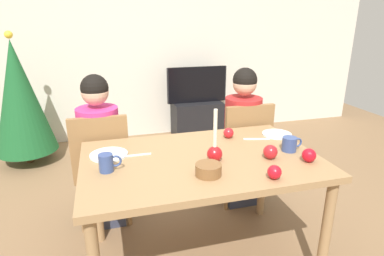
{
  "coord_description": "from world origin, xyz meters",
  "views": [
    {
      "loc": [
        -0.53,
        -1.7,
        1.55
      ],
      "look_at": [
        0.0,
        0.2,
        0.87
      ],
      "focal_mm": 30.37,
      "sensor_mm": 36.0,
      "label": 1
    }
  ],
  "objects_px": {
    "apple_by_left_plate": "(274,172)",
    "apple_by_right_mug": "(229,133)",
    "dining_table": "(201,170)",
    "bowl_walnuts": "(208,170)",
    "mug_left": "(107,163)",
    "person_left_child": "(101,154)",
    "apple_far_edge": "(309,155)",
    "chair_left": "(102,163)",
    "tv_stand": "(197,119)",
    "tv": "(197,85)",
    "apple_near_candle": "(270,152)",
    "mug_right": "(290,144)",
    "person_right_child": "(242,140)",
    "candle_centerpiece": "(215,151)",
    "plate_right": "(277,134)",
    "chair_right": "(243,147)",
    "christmas_tree": "(20,98)",
    "plate_left": "(109,155)"
  },
  "relations": [
    {
      "from": "apple_near_candle",
      "to": "apple_far_edge",
      "type": "distance_m",
      "value": 0.22
    },
    {
      "from": "chair_left",
      "to": "tv_stand",
      "type": "bearing_deg",
      "value": 53.81
    },
    {
      "from": "person_right_child",
      "to": "tv_stand",
      "type": "bearing_deg",
      "value": 86.76
    },
    {
      "from": "dining_table",
      "to": "tv",
      "type": "bearing_deg",
      "value": 74.22
    },
    {
      "from": "chair_left",
      "to": "apple_near_candle",
      "type": "xyz_separation_m",
      "value": [
        0.98,
        -0.73,
        0.28
      ]
    },
    {
      "from": "person_left_child",
      "to": "mug_left",
      "type": "relative_size",
      "value": 9.49
    },
    {
      "from": "candle_centerpiece",
      "to": "plate_right",
      "type": "relative_size",
      "value": 1.52
    },
    {
      "from": "chair_right",
      "to": "chair_left",
      "type": "bearing_deg",
      "value": 180.0
    },
    {
      "from": "dining_table",
      "to": "apple_near_candle",
      "type": "distance_m",
      "value": 0.43
    },
    {
      "from": "mug_right",
      "to": "apple_by_right_mug",
      "type": "relative_size",
      "value": 1.87
    },
    {
      "from": "person_left_child",
      "to": "person_right_child",
      "type": "xyz_separation_m",
      "value": [
        1.14,
        0.0,
        0.0
      ]
    },
    {
      "from": "apple_by_right_mug",
      "to": "person_left_child",
      "type": "bearing_deg",
      "value": 156.77
    },
    {
      "from": "dining_table",
      "to": "bowl_walnuts",
      "type": "xyz_separation_m",
      "value": [
        -0.03,
        -0.23,
        0.11
      ]
    },
    {
      "from": "mug_left",
      "to": "bowl_walnuts",
      "type": "distance_m",
      "value": 0.55
    },
    {
      "from": "apple_by_right_mug",
      "to": "apple_far_edge",
      "type": "distance_m",
      "value": 0.58
    },
    {
      "from": "apple_by_left_plate",
      "to": "apple_by_right_mug",
      "type": "relative_size",
      "value": 1.04
    },
    {
      "from": "person_right_child",
      "to": "apple_far_edge",
      "type": "height_order",
      "value": "person_right_child"
    },
    {
      "from": "plate_right",
      "to": "mug_right",
      "type": "bearing_deg",
      "value": -104.07
    },
    {
      "from": "mug_left",
      "to": "apple_by_left_plate",
      "type": "relative_size",
      "value": 1.66
    },
    {
      "from": "dining_table",
      "to": "apple_far_edge",
      "type": "height_order",
      "value": "apple_far_edge"
    },
    {
      "from": "candle_centerpiece",
      "to": "bowl_walnuts",
      "type": "xyz_separation_m",
      "value": [
        -0.09,
        -0.16,
        -0.03
      ]
    },
    {
      "from": "christmas_tree",
      "to": "apple_by_right_mug",
      "type": "height_order",
      "value": "christmas_tree"
    },
    {
      "from": "person_left_child",
      "to": "mug_right",
      "type": "xyz_separation_m",
      "value": [
        1.15,
        -0.69,
        0.23
      ]
    },
    {
      "from": "person_left_child",
      "to": "apple_far_edge",
      "type": "height_order",
      "value": "person_left_child"
    },
    {
      "from": "christmas_tree",
      "to": "mug_right",
      "type": "bearing_deg",
      "value": -46.44
    },
    {
      "from": "dining_table",
      "to": "plate_right",
      "type": "relative_size",
      "value": 6.8
    },
    {
      "from": "dining_table",
      "to": "apple_by_right_mug",
      "type": "height_order",
      "value": "apple_by_right_mug"
    },
    {
      "from": "tv_stand",
      "to": "plate_right",
      "type": "distance_m",
      "value": 2.14
    },
    {
      "from": "apple_near_candle",
      "to": "apple_far_edge",
      "type": "xyz_separation_m",
      "value": [
        0.19,
        -0.1,
        -0.0
      ]
    },
    {
      "from": "chair_left",
      "to": "plate_left",
      "type": "relative_size",
      "value": 3.97
    },
    {
      "from": "tv",
      "to": "apple_by_left_plate",
      "type": "distance_m",
      "value": 2.69
    },
    {
      "from": "mug_left",
      "to": "person_left_child",
      "type": "bearing_deg",
      "value": 93.63
    },
    {
      "from": "mug_left",
      "to": "mug_right",
      "type": "xyz_separation_m",
      "value": [
        1.11,
        -0.01,
        -0.01
      ]
    },
    {
      "from": "candle_centerpiece",
      "to": "chair_right",
      "type": "bearing_deg",
      "value": 53.85
    },
    {
      "from": "candle_centerpiece",
      "to": "mug_right",
      "type": "relative_size",
      "value": 2.34
    },
    {
      "from": "plate_left",
      "to": "bowl_walnuts",
      "type": "height_order",
      "value": "bowl_walnuts"
    },
    {
      "from": "mug_left",
      "to": "apple_by_right_mug",
      "type": "bearing_deg",
      "value": 20.31
    },
    {
      "from": "tv",
      "to": "plate_right",
      "type": "relative_size",
      "value": 3.84
    },
    {
      "from": "tv",
      "to": "apple_by_right_mug",
      "type": "distance_m",
      "value": 2.07
    },
    {
      "from": "tv",
      "to": "apple_far_edge",
      "type": "relative_size",
      "value": 9.72
    },
    {
      "from": "person_right_child",
      "to": "plate_right",
      "type": "distance_m",
      "value": 0.46
    },
    {
      "from": "person_right_child",
      "to": "plate_right",
      "type": "relative_size",
      "value": 5.69
    },
    {
      "from": "candle_centerpiece",
      "to": "plate_left",
      "type": "distance_m",
      "value": 0.64
    },
    {
      "from": "apple_far_edge",
      "to": "person_right_child",
      "type": "bearing_deg",
      "value": 91.8
    },
    {
      "from": "tv_stand",
      "to": "plate_right",
      "type": "relative_size",
      "value": 3.11
    },
    {
      "from": "tv",
      "to": "plate_left",
      "type": "relative_size",
      "value": 3.48
    },
    {
      "from": "christmas_tree",
      "to": "apple_by_left_plate",
      "type": "bearing_deg",
      "value": -54.65
    },
    {
      "from": "apple_by_left_plate",
      "to": "apple_far_edge",
      "type": "relative_size",
      "value": 0.92
    },
    {
      "from": "candle_centerpiece",
      "to": "apple_by_right_mug",
      "type": "height_order",
      "value": "candle_centerpiece"
    },
    {
      "from": "chair_right",
      "to": "mug_left",
      "type": "bearing_deg",
      "value": -149.59
    }
  ]
}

